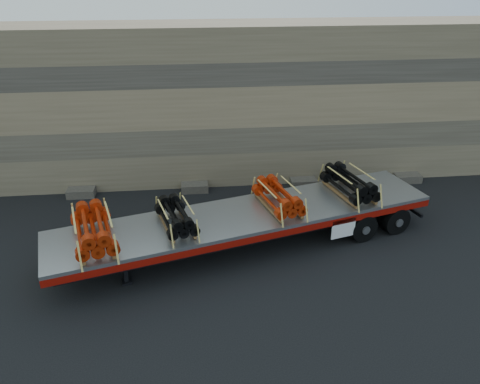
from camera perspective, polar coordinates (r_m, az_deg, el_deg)
The scene contains 7 objects.
ground at distance 17.45m, azimuth 4.70°, elevation -6.22°, with size 120.00×120.00×0.00m, color black.
rock_wall at distance 21.92m, azimuth 2.00°, elevation 10.85°, with size 44.00×3.00×7.00m, color #7A6B54.
trailer at distance 16.86m, azimuth 0.89°, elevation -4.64°, with size 13.80×2.65×1.38m, color #AAACB2, non-canonical shape.
bundle_front at distance 15.36m, azimuth -17.42°, elevation -4.45°, with size 1.25×2.51×0.89m, color #AD2609, non-canonical shape.
bundle_midfront at distance 15.67m, azimuth -7.79°, elevation -3.05°, with size 1.03×2.06×0.73m, color black, non-canonical shape.
bundle_midrear at distance 16.76m, azimuth 4.71°, elevation -0.66°, with size 1.13×2.27×0.80m, color #AD2609, non-canonical shape.
bundle_rear at distance 18.14m, azimuth 13.19°, elevation 0.96°, with size 1.19×2.38×0.84m, color black, non-canonical shape.
Camera 1 is at (-2.92, -14.40, 9.41)m, focal length 35.00 mm.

